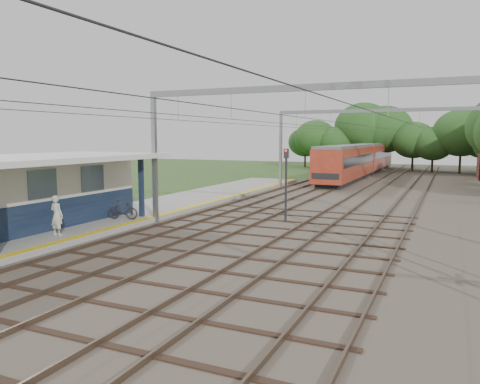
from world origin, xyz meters
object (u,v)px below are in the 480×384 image
Objects in this scene: person at (57,215)px; bicycle at (123,210)px; train at (362,159)px; signal_post at (286,178)px.

person is 1.07× the size of bicycle.
signal_post is at bearing -86.85° from train.
bicycle is 38.10m from train.
train is (5.77, 42.09, 0.85)m from person.
train is (5.74, 37.65, 1.24)m from bicycle.
signal_post is (7.59, 4.07, 1.62)m from bicycle.
train is at bearing -94.56° from person.
person is 0.05× the size of train.
train is at bearing -20.67° from bicycle.
person is 11.50m from signal_post.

